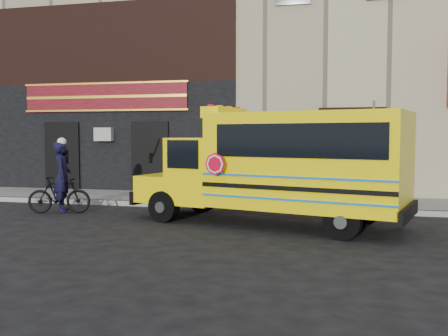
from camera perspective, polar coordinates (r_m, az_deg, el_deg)
The scene contains 8 objects.
ground at distance 12.64m, azimuth -3.88°, elevation -6.34°, with size 120.00×120.00×0.00m, color black.
curb at distance 15.10m, azimuth -0.96°, elevation -4.38°, with size 40.00×0.20×0.15m, color #9D9D98.
sidewalk at distance 16.54m, azimuth 0.32°, elevation -3.67°, with size 40.00×3.00×0.15m, color slate.
building at distance 22.98m, azimuth 3.87°, elevation 13.56°, with size 20.00×10.70×12.00m.
school_bus at distance 12.22m, azimuth 6.59°, elevation 0.43°, with size 7.22×3.85×2.92m.
sign_pole at distance 14.91m, azimuth 16.69°, elevation 1.87°, with size 0.13×0.27×3.20m.
bicycle at distance 14.92m, azimuth -18.32°, elevation -2.93°, with size 0.49×1.75×1.05m, color black.
cyclist at distance 14.91m, azimuth -17.97°, elevation -1.11°, with size 0.73×0.48×1.99m, color black.
Camera 1 is at (3.68, -11.89, 2.22)m, focal length 40.00 mm.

